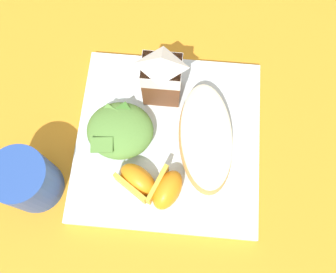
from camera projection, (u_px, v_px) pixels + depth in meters
name	position (u px, v px, depth m)	size (l,w,h in m)	color
ground	(168.00, 142.00, 0.59)	(3.00, 3.00, 0.00)	orange
white_plate	(168.00, 140.00, 0.58)	(0.28, 0.28, 0.02)	silver
cheesy_pizza_bread	(206.00, 135.00, 0.55)	(0.10, 0.18, 0.04)	tan
green_salad_pile	(120.00, 132.00, 0.55)	(0.10, 0.09, 0.04)	#5B8E3D
milk_carton	(162.00, 76.00, 0.54)	(0.06, 0.04, 0.11)	brown
orange_wedge_front	(137.00, 181.00, 0.53)	(0.07, 0.06, 0.04)	orange
orange_wedge_middle	(166.00, 189.00, 0.53)	(0.06, 0.07, 0.04)	orange
drinking_blue_cup	(28.00, 181.00, 0.52)	(0.08, 0.08, 0.09)	#284CA3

